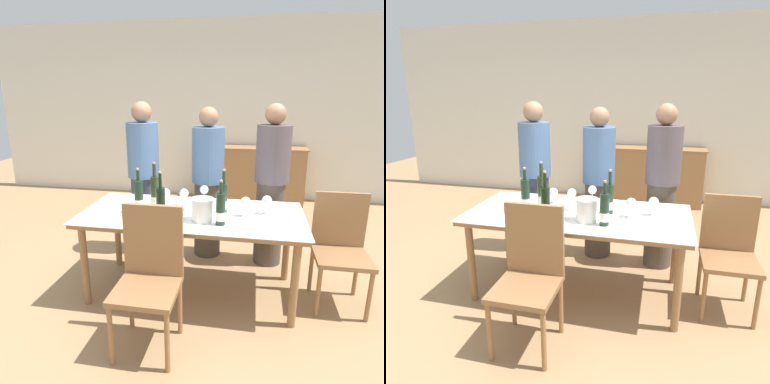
% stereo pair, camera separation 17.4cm
% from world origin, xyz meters
% --- Properties ---
extents(ground_plane, '(12.00, 12.00, 0.00)m').
position_xyz_m(ground_plane, '(0.00, 0.00, 0.00)').
color(ground_plane, '#A37F56').
extents(back_wall, '(8.00, 0.10, 2.80)m').
position_xyz_m(back_wall, '(0.00, 3.05, 1.40)').
color(back_wall, silver).
rests_on(back_wall, ground_plane).
extents(sideboard_cabinet, '(1.63, 0.46, 0.89)m').
position_xyz_m(sideboard_cabinet, '(0.48, 2.76, 0.44)').
color(sideboard_cabinet, '#996B42').
rests_on(sideboard_cabinet, ground_plane).
extents(dining_table, '(1.84, 0.88, 0.73)m').
position_xyz_m(dining_table, '(0.00, 0.00, 0.66)').
color(dining_table, '#996B42').
rests_on(dining_table, ground_plane).
extents(ice_bucket, '(0.18, 0.18, 0.18)m').
position_xyz_m(ice_bucket, '(0.11, -0.17, 0.83)').
color(ice_bucket, white).
rests_on(ice_bucket, dining_table).
extents(wine_bottle_0, '(0.06, 0.06, 0.37)m').
position_xyz_m(wine_bottle_0, '(0.25, 0.05, 0.86)').
color(wine_bottle_0, '#1E3323').
rests_on(wine_bottle_0, dining_table).
extents(wine_bottle_1, '(0.07, 0.07, 0.35)m').
position_xyz_m(wine_bottle_1, '(0.26, -0.22, 0.85)').
color(wine_bottle_1, '#1E3323').
rests_on(wine_bottle_1, dining_table).
extents(wine_bottle_2, '(0.07, 0.07, 0.39)m').
position_xyz_m(wine_bottle_2, '(-0.21, -0.21, 0.86)').
color(wine_bottle_2, black).
rests_on(wine_bottle_2, dining_table).
extents(wine_bottle_3, '(0.07, 0.07, 0.38)m').
position_xyz_m(wine_bottle_3, '(-0.43, -0.07, 0.87)').
color(wine_bottle_3, '#1E3323').
rests_on(wine_bottle_3, dining_table).
extents(wine_bottle_4, '(0.07, 0.07, 0.41)m').
position_xyz_m(wine_bottle_4, '(-0.32, 0.02, 0.88)').
color(wine_bottle_4, '#28381E').
rests_on(wine_bottle_4, dining_table).
extents(wine_glass_0, '(0.09, 0.09, 0.14)m').
position_xyz_m(wine_glass_0, '(-0.28, 0.19, 0.83)').
color(wine_glass_0, white).
rests_on(wine_glass_0, dining_table).
extents(wine_glass_1, '(0.08, 0.08, 0.15)m').
position_xyz_m(wine_glass_1, '(-0.11, 0.20, 0.84)').
color(wine_glass_1, white).
rests_on(wine_glass_1, dining_table).
extents(wine_glass_2, '(0.08, 0.08, 0.16)m').
position_xyz_m(wine_glass_2, '(0.44, 0.00, 0.85)').
color(wine_glass_2, white).
rests_on(wine_glass_2, dining_table).
extents(wine_glass_3, '(0.08, 0.08, 0.16)m').
position_xyz_m(wine_glass_3, '(0.61, 0.09, 0.85)').
color(wine_glass_3, white).
rests_on(wine_glass_3, dining_table).
extents(wine_glass_4, '(0.08, 0.08, 0.14)m').
position_xyz_m(wine_glass_4, '(-0.06, -0.17, 0.83)').
color(wine_glass_4, white).
rests_on(wine_glass_4, dining_table).
extents(wine_glass_5, '(0.08, 0.08, 0.16)m').
position_xyz_m(wine_glass_5, '(0.06, 0.31, 0.85)').
color(wine_glass_5, white).
rests_on(wine_glass_5, dining_table).
extents(chair_near_front, '(0.42, 0.42, 0.98)m').
position_xyz_m(chair_near_front, '(-0.17, -0.66, 0.55)').
color(chair_near_front, '#996B42').
rests_on(chair_near_front, ground_plane).
extents(chair_right_end, '(0.42, 0.42, 0.92)m').
position_xyz_m(chair_right_end, '(1.21, 0.09, 0.52)').
color(chair_right_end, '#996B42').
rests_on(chair_right_end, ground_plane).
extents(person_host, '(0.33, 0.33, 1.62)m').
position_xyz_m(person_host, '(-0.65, 0.74, 0.81)').
color(person_host, '#383F56').
rests_on(person_host, ground_plane).
extents(person_guest_left, '(0.33, 0.33, 1.57)m').
position_xyz_m(person_guest_left, '(0.03, 0.77, 0.78)').
color(person_guest_left, '#51473D').
rests_on(person_guest_left, ground_plane).
extents(person_guest_right, '(0.33, 0.33, 1.61)m').
position_xyz_m(person_guest_right, '(0.67, 0.69, 0.80)').
color(person_guest_right, '#51473D').
rests_on(person_guest_right, ground_plane).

